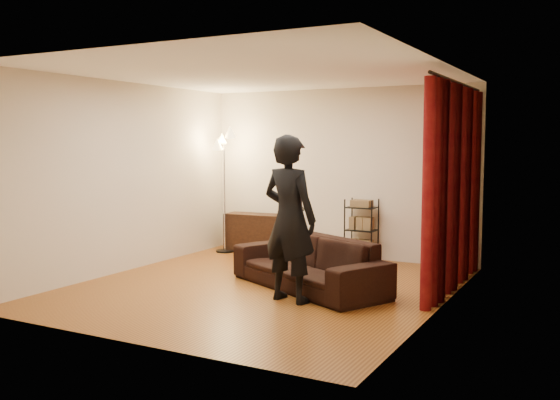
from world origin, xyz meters
The scene contains 14 objects.
floor centered at (0.00, 0.00, 0.00)m, with size 5.00×5.00×0.00m, color brown.
ceiling centered at (0.00, 0.00, 2.70)m, with size 5.00×5.00×0.00m, color white.
wall_back centered at (0.00, 2.50, 1.35)m, with size 5.00×5.00×0.00m, color beige.
wall_front centered at (0.00, -2.50, 1.35)m, with size 5.00×5.00×0.00m, color beige.
wall_left centered at (-2.25, 0.00, 1.35)m, with size 5.00×5.00×0.00m, color beige.
wall_right centered at (2.25, 0.00, 1.35)m, with size 5.00×5.00×0.00m, color beige.
curtain_rod centered at (2.15, 1.12, 2.58)m, with size 0.04×0.04×2.65m, color black.
curtain centered at (2.13, 1.12, 1.28)m, with size 0.22×2.65×2.55m, color maroon, non-canonical shape.
sofa centered at (0.55, 0.22, 0.33)m, with size 2.24×0.88×0.65m, color black.
person centered at (0.62, -0.45, 0.97)m, with size 0.71×0.46×1.93m, color black.
media_cabinet centered at (-1.36, 2.23, 0.32)m, with size 1.10×0.41×0.64m, color black.
storage_boxes centered at (-0.71, 2.31, 0.14)m, with size 0.33×0.27×0.28m, color beige, non-canonical shape.
wire_shelf centered at (0.48, 2.28, 0.49)m, with size 0.44×0.31×0.97m, color black, non-canonical shape.
floor_lamp centered at (-1.83, 1.94, 1.01)m, with size 0.36×0.36×2.02m, color silver, non-canonical shape.
Camera 1 is at (3.89, -6.78, 1.85)m, focal length 40.00 mm.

